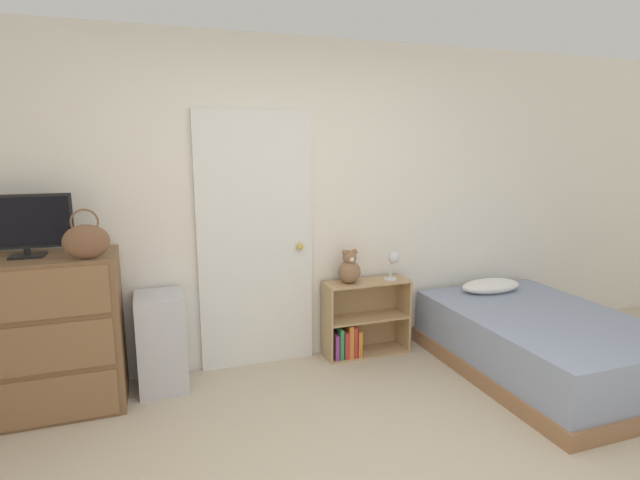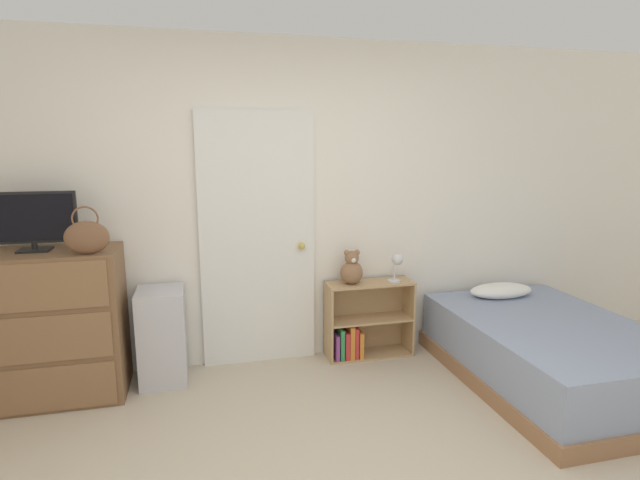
{
  "view_description": "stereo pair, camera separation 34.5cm",
  "coord_description": "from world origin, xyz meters",
  "px_view_note": "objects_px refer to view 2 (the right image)",
  "views": [
    {
      "loc": [
        -0.99,
        -1.69,
        1.76
      ],
      "look_at": [
        0.25,
        1.83,
        1.03
      ],
      "focal_mm": 28.0,
      "sensor_mm": 36.0,
      "label": 1
    },
    {
      "loc": [
        -0.66,
        -1.79,
        1.76
      ],
      "look_at": [
        0.25,
        1.83,
        1.03
      ],
      "focal_mm": 28.0,
      "sensor_mm": 36.0,
      "label": 2
    }
  ],
  "objects_px": {
    "handbag": "(87,237)",
    "teddy_bear": "(352,269)",
    "desk_lamp": "(397,262)",
    "tv": "(32,220)",
    "storage_bin": "(162,336)",
    "dresser": "(45,326)",
    "bookshelf": "(362,326)",
    "bed": "(549,351)"
  },
  "relations": [
    {
      "from": "handbag",
      "to": "teddy_bear",
      "type": "distance_m",
      "value": 1.96
    },
    {
      "from": "handbag",
      "to": "desk_lamp",
      "type": "xyz_separation_m",
      "value": [
        2.27,
        0.26,
        -0.36
      ]
    },
    {
      "from": "tv",
      "to": "storage_bin",
      "type": "height_order",
      "value": "tv"
    },
    {
      "from": "dresser",
      "to": "desk_lamp",
      "type": "height_order",
      "value": "dresser"
    },
    {
      "from": "handbag",
      "to": "desk_lamp",
      "type": "relative_size",
      "value": 1.32
    },
    {
      "from": "bookshelf",
      "to": "teddy_bear",
      "type": "bearing_deg",
      "value": -174.91
    },
    {
      "from": "handbag",
      "to": "tv",
      "type": "bearing_deg",
      "value": 152.23
    },
    {
      "from": "handbag",
      "to": "teddy_bear",
      "type": "height_order",
      "value": "handbag"
    },
    {
      "from": "tv",
      "to": "storage_bin",
      "type": "relative_size",
      "value": 0.8
    },
    {
      "from": "handbag",
      "to": "teddy_bear",
      "type": "relative_size",
      "value": 1.12
    },
    {
      "from": "tv",
      "to": "desk_lamp",
      "type": "relative_size",
      "value": 2.34
    },
    {
      "from": "desk_lamp",
      "to": "bed",
      "type": "xyz_separation_m",
      "value": [
        0.92,
        -0.73,
        -0.56
      ]
    },
    {
      "from": "dresser",
      "to": "teddy_bear",
      "type": "xyz_separation_m",
      "value": [
        2.24,
        0.13,
        0.23
      ]
    },
    {
      "from": "teddy_bear",
      "to": "desk_lamp",
      "type": "distance_m",
      "value": 0.38
    },
    {
      "from": "teddy_bear",
      "to": "dresser",
      "type": "bearing_deg",
      "value": -176.62
    },
    {
      "from": "teddy_bear",
      "to": "bed",
      "type": "distance_m",
      "value": 1.59
    },
    {
      "from": "desk_lamp",
      "to": "tv",
      "type": "bearing_deg",
      "value": -178.45
    },
    {
      "from": "bed",
      "to": "teddy_bear",
      "type": "bearing_deg",
      "value": 149.53
    },
    {
      "from": "bed",
      "to": "bookshelf",
      "type": "bearing_deg",
      "value": 147.26
    },
    {
      "from": "dresser",
      "to": "desk_lamp",
      "type": "distance_m",
      "value": 2.63
    },
    {
      "from": "storage_bin",
      "to": "bed",
      "type": "bearing_deg",
      "value": -14.15
    },
    {
      "from": "tv",
      "to": "desk_lamp",
      "type": "bearing_deg",
      "value": 1.55
    },
    {
      "from": "bookshelf",
      "to": "teddy_bear",
      "type": "height_order",
      "value": "teddy_bear"
    },
    {
      "from": "handbag",
      "to": "desk_lamp",
      "type": "height_order",
      "value": "handbag"
    },
    {
      "from": "dresser",
      "to": "bookshelf",
      "type": "height_order",
      "value": "dresser"
    },
    {
      "from": "desk_lamp",
      "to": "bed",
      "type": "distance_m",
      "value": 1.3
    },
    {
      "from": "handbag",
      "to": "bed",
      "type": "distance_m",
      "value": 3.35
    },
    {
      "from": "desk_lamp",
      "to": "teddy_bear",
      "type": "bearing_deg",
      "value": 174.39
    },
    {
      "from": "dresser",
      "to": "tv",
      "type": "bearing_deg",
      "value": 128.85
    },
    {
      "from": "bookshelf",
      "to": "bed",
      "type": "xyz_separation_m",
      "value": [
        1.2,
        -0.77,
        -0.02
      ]
    },
    {
      "from": "handbag",
      "to": "desk_lamp",
      "type": "bearing_deg",
      "value": 6.64
    },
    {
      "from": "dresser",
      "to": "bookshelf",
      "type": "relative_size",
      "value": 1.46
    },
    {
      "from": "dresser",
      "to": "bookshelf",
      "type": "bearing_deg",
      "value": 3.45
    },
    {
      "from": "storage_bin",
      "to": "bed",
      "type": "height_order",
      "value": "storage_bin"
    },
    {
      "from": "bookshelf",
      "to": "desk_lamp",
      "type": "bearing_deg",
      "value": -9.28
    },
    {
      "from": "handbag",
      "to": "teddy_bear",
      "type": "xyz_separation_m",
      "value": [
        1.89,
        0.3,
        -0.41
      ]
    },
    {
      "from": "storage_bin",
      "to": "desk_lamp",
      "type": "bearing_deg",
      "value": 0.79
    },
    {
      "from": "storage_bin",
      "to": "teddy_bear",
      "type": "relative_size",
      "value": 2.51
    },
    {
      "from": "bookshelf",
      "to": "storage_bin",
      "type": "bearing_deg",
      "value": -177.42
    },
    {
      "from": "bookshelf",
      "to": "desk_lamp",
      "type": "distance_m",
      "value": 0.61
    },
    {
      "from": "dresser",
      "to": "bed",
      "type": "height_order",
      "value": "dresser"
    },
    {
      "from": "desk_lamp",
      "to": "bed",
      "type": "bearing_deg",
      "value": -38.24
    }
  ]
}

